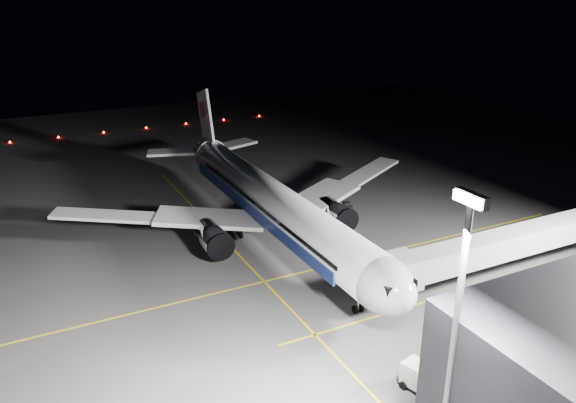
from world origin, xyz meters
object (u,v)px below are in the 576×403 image
(service_truck, at_px, (428,382))
(safety_cone_c, at_px, (310,225))
(baggage_tug, at_px, (347,207))
(floodlight_mast_south, at_px, (457,315))
(safety_cone_b, at_px, (350,225))
(airliner, at_px, (270,202))
(safety_cone_a, at_px, (290,224))
(jet_bridge, at_px, (500,245))

(service_truck, xyz_separation_m, safety_cone_c, (-35.48, 8.50, -1.00))
(baggage_tug, bearing_deg, floodlight_mast_south, -8.74)
(floodlight_mast_south, relative_size, safety_cone_b, 32.93)
(airliner, bearing_deg, floodlight_mast_south, -8.33)
(airliner, bearing_deg, safety_cone_a, 116.39)
(safety_cone_a, height_order, safety_cone_b, safety_cone_b)
(safety_cone_b, bearing_deg, floodlight_mast_south, -24.20)
(safety_cone_c, bearing_deg, floodlight_mast_south, -16.85)
(jet_bridge, distance_m, service_truck, 23.39)
(safety_cone_a, bearing_deg, floodlight_mast_south, -13.09)
(jet_bridge, height_order, floodlight_mast_south, floodlight_mast_south)
(floodlight_mast_south, xyz_separation_m, service_truck, (-6.22, 4.13, -11.08))
(baggage_tug, bearing_deg, safety_cone_a, -68.38)
(jet_bridge, bearing_deg, safety_cone_a, -150.71)
(safety_cone_a, distance_m, safety_cone_b, 8.53)
(airliner, xyz_separation_m, safety_cone_b, (1.95, 11.57, -4.85))
(floodlight_mast_south, bearing_deg, safety_cone_a, 166.91)
(baggage_tug, distance_m, safety_cone_a, 10.25)
(airliner, height_order, baggage_tug, airliner)
(airliner, xyz_separation_m, safety_cone_a, (-1.98, 4.00, -4.87))
(jet_bridge, bearing_deg, floodlight_mast_south, -53.21)
(airliner, xyz_separation_m, service_truck, (34.85, -1.89, -3.87))
(baggage_tug, relative_size, safety_cone_c, 4.49)
(safety_cone_a, relative_size, safety_cone_c, 1.03)
(service_truck, height_order, safety_cone_b, service_truck)
(floodlight_mast_south, xyz_separation_m, safety_cone_a, (-43.06, 10.01, -12.08))
(service_truck, relative_size, safety_cone_a, 8.51)
(baggage_tug, height_order, safety_cone_b, baggage_tug)
(floodlight_mast_south, relative_size, safety_cone_c, 35.87)
(safety_cone_b, bearing_deg, safety_cone_c, -117.51)
(airliner, relative_size, safety_cone_c, 106.53)
(floodlight_mast_south, bearing_deg, safety_cone_b, 155.80)
(safety_cone_b, bearing_deg, jet_bridge, 17.07)
(jet_bridge, xyz_separation_m, baggage_tug, (-26.09, -3.86, -3.84))
(safety_cone_b, bearing_deg, baggage_tug, 152.15)
(floodlight_mast_south, relative_size, service_truck, 4.11)
(baggage_tug, bearing_deg, safety_cone_b, -11.96)
(floodlight_mast_south, height_order, safety_cone_a, floodlight_mast_south)
(service_truck, bearing_deg, airliner, 162.33)
(baggage_tug, bearing_deg, service_truck, -7.13)
(safety_cone_a, xyz_separation_m, safety_cone_b, (3.94, 7.57, 0.02))
(jet_bridge, height_order, safety_cone_c, jet_bridge)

